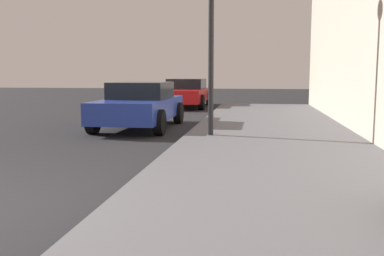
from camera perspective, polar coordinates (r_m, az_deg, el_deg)
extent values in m
cube|color=#5B5B60|center=(4.28, 13.76, -12.72)|extent=(4.00, 32.00, 0.15)
cylinder|color=black|center=(9.74, 2.49, 11.27)|extent=(0.12, 0.12, 4.14)
cube|color=#233899|center=(12.23, -6.81, 2.51)|extent=(1.71, 4.10, 0.55)
cube|color=black|center=(12.40, -6.59, 4.89)|extent=(1.50, 1.84, 0.45)
cylinder|color=black|center=(10.78, -4.24, 0.73)|extent=(0.22, 0.64, 0.64)
cylinder|color=black|center=(11.28, -12.73, 0.85)|extent=(0.22, 0.64, 0.64)
cylinder|color=black|center=(13.34, -1.77, 1.96)|extent=(0.22, 0.64, 0.64)
cylinder|color=black|center=(13.75, -8.79, 2.03)|extent=(0.22, 0.64, 0.64)
cube|color=red|center=(19.89, -0.76, 4.30)|extent=(1.76, 4.60, 0.55)
cube|color=black|center=(20.10, -0.66, 5.76)|extent=(1.55, 2.07, 0.45)
cylinder|color=black|center=(18.32, 1.21, 3.36)|extent=(0.22, 0.64, 0.64)
cylinder|color=black|center=(18.63, -4.16, 3.40)|extent=(0.22, 0.64, 0.64)
cylinder|color=black|center=(21.24, 2.22, 3.87)|extent=(0.22, 0.64, 0.64)
cylinder|color=black|center=(21.50, -2.45, 3.90)|extent=(0.22, 0.64, 0.64)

